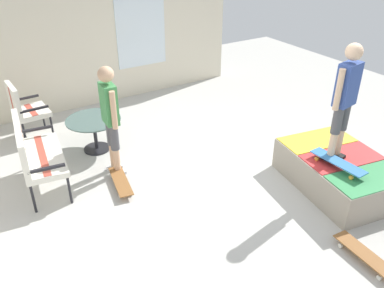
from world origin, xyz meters
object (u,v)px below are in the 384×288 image
(skateboard_by_bench, at_px, (121,181))
(skateboard_spare, at_px, (365,255))
(person_skater, at_px, (345,96))
(patio_chair_near_house, at_px, (23,106))
(skateboard_on_ramp, at_px, (338,162))
(skate_ramp, at_px, (341,171))
(person_watching, at_px, (110,114))
(patio_table, at_px, (94,128))
(patio_bench, at_px, (32,151))

(skateboard_by_bench, relative_size, skateboard_spare, 1.01)
(skateboard_by_bench, xyz_separation_m, skateboard_spare, (-2.84, -1.80, 0.00))
(person_skater, bearing_deg, patio_chair_near_house, 40.88)
(patio_chair_near_house, distance_m, skateboard_on_ramp, 5.18)
(patio_chair_near_house, bearing_deg, skate_ramp, -138.02)
(person_skater, bearing_deg, person_watching, 50.60)
(skate_ramp, distance_m, patio_chair_near_house, 5.28)
(person_watching, bearing_deg, skateboard_on_ramp, -133.71)
(skate_ramp, relative_size, skateboard_by_bench, 2.50)
(person_watching, bearing_deg, person_skater, -129.40)
(patio_chair_near_house, distance_m, person_skater, 5.18)
(skate_ramp, height_order, skateboard_on_ramp, skateboard_on_ramp)
(person_skater, height_order, skateboard_spare, person_skater)
(patio_table, height_order, skateboard_by_bench, patio_table)
(skateboard_spare, bearing_deg, person_watching, 27.74)
(patio_chair_near_house, height_order, skateboard_on_ramp, patio_chair_near_house)
(skateboard_by_bench, bearing_deg, patio_table, -3.69)
(skate_ramp, relative_size, person_skater, 1.26)
(skateboard_by_bench, distance_m, skateboard_on_ramp, 3.06)
(patio_chair_near_house, relative_size, skateboard_by_bench, 1.24)
(patio_table, bearing_deg, person_skater, -138.93)
(person_watching, relative_size, person_skater, 1.04)
(skateboard_by_bench, height_order, skateboard_on_ramp, skateboard_on_ramp)
(skate_ramp, bearing_deg, skateboard_on_ramp, 114.62)
(skateboard_spare, bearing_deg, patio_chair_near_house, 27.01)
(person_watching, xyz_separation_m, skateboard_on_ramp, (-2.21, -2.32, -0.41))
(skateboard_on_ramp, bearing_deg, person_skater, -35.91)
(patio_bench, height_order, skateboard_on_ramp, patio_bench)
(skate_ramp, distance_m, patio_table, 3.92)
(patio_chair_near_house, bearing_deg, patio_table, -139.64)
(person_skater, relative_size, skateboard_on_ramp, 2.02)
(patio_bench, bearing_deg, skateboard_spare, -140.89)
(skateboard_on_ramp, bearing_deg, skate_ramp, -65.38)
(patio_bench, bearing_deg, skate_ramp, -121.39)
(patio_table, height_order, skateboard_spare, patio_table)
(patio_table, bearing_deg, skateboard_on_ramp, -142.46)
(skate_ramp, xyz_separation_m, patio_bench, (2.28, 3.74, 0.37))
(skateboard_on_ramp, bearing_deg, patio_table, 37.54)
(patio_chair_near_house, bearing_deg, skateboard_on_ramp, -141.72)
(patio_bench, distance_m, patio_chair_near_house, 1.65)
(skateboard_by_bench, bearing_deg, person_skater, -122.40)
(patio_bench, bearing_deg, patio_table, -60.97)
(person_watching, distance_m, person_skater, 3.21)
(patio_table, bearing_deg, skateboard_by_bench, 176.31)
(patio_bench, relative_size, person_skater, 0.80)
(skate_ramp, distance_m, skateboard_on_ramp, 0.48)
(skate_ramp, height_order, patio_chair_near_house, patio_chair_near_house)
(person_watching, xyz_separation_m, skateboard_by_bench, (-0.40, 0.09, -0.91))
(skate_ramp, relative_size, patio_table, 2.28)
(patio_table, bearing_deg, person_watching, -179.06)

